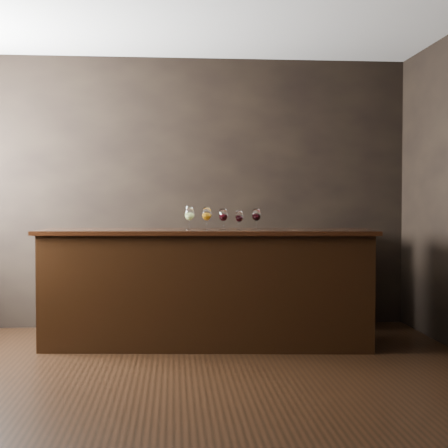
{
  "coord_description": "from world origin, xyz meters",
  "views": [
    {
      "loc": [
        0.05,
        -4.29,
        1.3
      ],
      "look_at": [
        0.5,
        1.29,
        1.1
      ],
      "focal_mm": 50.0,
      "sensor_mm": 36.0,
      "label": 1
    }
  ],
  "objects": [
    {
      "name": "bar_counter",
      "position": [
        0.34,
        1.29,
        0.51
      ],
      "size": [
        2.94,
        0.89,
        1.01
      ],
      "primitive_type": "cube",
      "rotation": [
        0.0,
        0.0,
        -0.09
      ],
      "color": "black",
      "rests_on": "ground"
    },
    {
      "name": "ground",
      "position": [
        0.0,
        0.0,
        0.0
      ],
      "size": [
        5.0,
        5.0,
        0.0
      ],
      "primitive_type": "plane",
      "color": "black",
      "rests_on": "ground"
    },
    {
      "name": "glass_red_b",
      "position": [
        0.64,
        1.3,
        1.17
      ],
      "size": [
        0.07,
        0.07,
        0.17
      ],
      "color": "white",
      "rests_on": "bar_top"
    },
    {
      "name": "glass_amber",
      "position": [
        0.34,
        1.32,
        1.19
      ],
      "size": [
        0.09,
        0.09,
        0.2
      ],
      "color": "white",
      "rests_on": "bar_top"
    },
    {
      "name": "bar_top",
      "position": [
        0.34,
        1.29,
        1.03
      ],
      "size": [
        3.04,
        0.97,
        0.04
      ],
      "primitive_type": "cube",
      "rotation": [
        0.0,
        0.0,
        -0.09
      ],
      "color": "black",
      "rests_on": "bar_counter"
    },
    {
      "name": "glass_white",
      "position": [
        0.19,
        1.25,
        1.19
      ],
      "size": [
        0.09,
        0.09,
        0.21
      ],
      "color": "white",
      "rests_on": "bar_top"
    },
    {
      "name": "glass_red_a",
      "position": [
        0.49,
        1.26,
        1.18
      ],
      "size": [
        0.08,
        0.08,
        0.19
      ],
      "color": "white",
      "rests_on": "bar_top"
    },
    {
      "name": "back_bar_shelf",
      "position": [
        0.47,
        2.03,
        0.5
      ],
      "size": [
        2.8,
        0.4,
        1.01
      ],
      "primitive_type": "cube",
      "color": "black",
      "rests_on": "ground"
    },
    {
      "name": "glass_red_c",
      "position": [
        0.79,
        1.3,
        1.18
      ],
      "size": [
        0.08,
        0.08,
        0.19
      ],
      "color": "white",
      "rests_on": "bar_top"
    },
    {
      "name": "room_shell",
      "position": [
        -0.23,
        0.11,
        1.81
      ],
      "size": [
        5.02,
        4.52,
        2.81
      ],
      "color": "black",
      "rests_on": "ground"
    }
  ]
}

